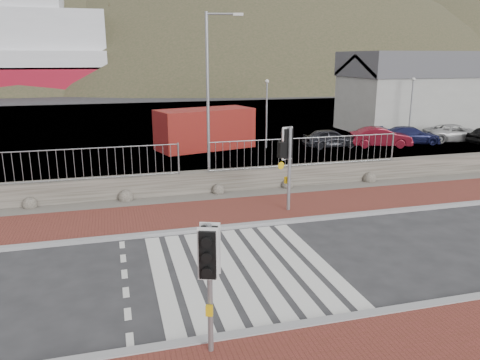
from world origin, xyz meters
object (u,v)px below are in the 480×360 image
object	(u,v)px
shipping_container	(205,129)
car_b	(381,137)
streetlight	(211,92)
traffic_signal_far	(289,151)
car_d	(456,133)
traffic_signal_near	(209,262)
car_a	(330,138)
car_c	(411,135)

from	to	relation	value
shipping_container	car_b	bearing A→B (deg)	-28.28
streetlight	traffic_signal_far	bearing A→B (deg)	-52.07
traffic_signal_far	car_d	xyz separation A→B (m)	(15.93, 10.64, -1.67)
streetlight	shipping_container	bearing A→B (deg)	93.22
traffic_signal_near	car_b	xyz separation A→B (m)	(14.50, 17.72, -1.26)
car_b	car_d	world-z (taller)	car_b
traffic_signal_near	car_d	world-z (taller)	traffic_signal_near
car_a	car_d	world-z (taller)	car_a
traffic_signal_far	car_b	bearing A→B (deg)	-154.33
car_d	traffic_signal_far	bearing A→B (deg)	136.95
streetlight	car_a	world-z (taller)	streetlight
shipping_container	car_d	world-z (taller)	shipping_container
traffic_signal_far	car_b	distance (m)	14.54
streetlight	car_c	size ratio (longest dim) A/B	1.89
shipping_container	car_d	bearing A→B (deg)	-22.73
traffic_signal_far	car_c	world-z (taller)	traffic_signal_far
traffic_signal_near	traffic_signal_far	xyz separation A→B (m)	(4.38, 7.41, 0.37)
car_a	car_b	world-z (taller)	car_b
car_b	traffic_signal_near	bearing A→B (deg)	157.22
shipping_container	car_c	size ratio (longest dim) A/B	1.53
traffic_signal_near	car_a	bearing A→B (deg)	78.55
streetlight	car_d	bearing A→B (deg)	33.01
traffic_signal_near	car_b	world-z (taller)	traffic_signal_near
traffic_signal_far	streetlight	bearing A→B (deg)	-84.56
shipping_container	car_d	distance (m)	16.53
traffic_signal_far	shipping_container	world-z (taller)	traffic_signal_far
shipping_container	car_c	xyz separation A→B (m)	(13.07, -1.88, -0.65)
car_a	car_c	world-z (taller)	car_a
traffic_signal_near	car_b	bearing A→B (deg)	71.09
car_a	car_b	bearing A→B (deg)	-99.51
shipping_container	car_a	bearing A→B (deg)	-28.62
shipping_container	car_a	world-z (taller)	shipping_container
traffic_signal_near	car_c	world-z (taller)	traffic_signal_near
traffic_signal_near	traffic_signal_far	size ratio (longest dim) A/B	0.84
traffic_signal_far	shipping_container	size ratio (longest dim) A/B	0.54
shipping_container	traffic_signal_near	bearing A→B (deg)	-116.60
traffic_signal_near	car_a	xyz separation A→B (m)	(11.40, 18.37, -1.29)
traffic_signal_near	car_d	xyz separation A→B (m)	(20.31, 18.05, -1.30)
car_c	car_d	distance (m)	3.32
traffic_signal_far	shipping_container	xyz separation A→B (m)	(-0.46, 12.69, -1.03)
shipping_container	car_c	distance (m)	13.22
streetlight	car_d	world-z (taller)	streetlight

